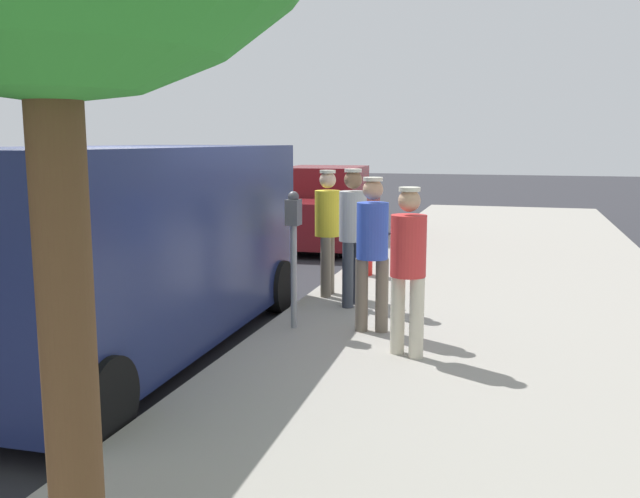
{
  "coord_description": "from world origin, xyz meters",
  "views": [
    {
      "loc": [
        3.68,
        -6.37,
        2.21
      ],
      "look_at": [
        1.65,
        0.67,
        1.05
      ],
      "focal_mm": 38.53,
      "sensor_mm": 36.0,
      "label": 1
    }
  ],
  "objects_px": {
    "parked_sedan_ahead": "(323,209)",
    "pedestrian_in_gray": "(353,228)",
    "pedestrian_in_yellow": "(328,224)",
    "pedestrian_in_red": "(408,261)",
    "parked_van": "(126,245)",
    "parking_meter_near": "(294,236)",
    "pedestrian_in_blue": "(372,244)",
    "fire_hydrant": "(365,248)"
  },
  "relations": [
    {
      "from": "pedestrian_in_gray",
      "to": "pedestrian_in_red",
      "type": "distance_m",
      "value": 2.08
    },
    {
      "from": "fire_hydrant",
      "to": "pedestrian_in_yellow",
      "type": "bearing_deg",
      "value": -96.73
    },
    {
      "from": "pedestrian_in_blue",
      "to": "pedestrian_in_red",
      "type": "xyz_separation_m",
      "value": [
        0.5,
        -0.74,
        -0.03
      ]
    },
    {
      "from": "fire_hydrant",
      "to": "pedestrian_in_blue",
      "type": "bearing_deg",
      "value": -76.28
    },
    {
      "from": "parking_meter_near",
      "to": "fire_hydrant",
      "type": "xyz_separation_m",
      "value": [
        0.1,
        3.19,
        -0.61
      ]
    },
    {
      "from": "pedestrian_in_blue",
      "to": "pedestrian_in_yellow",
      "type": "relative_size",
      "value": 1.0
    },
    {
      "from": "pedestrian_in_gray",
      "to": "pedestrian_in_blue",
      "type": "distance_m",
      "value": 1.19
    },
    {
      "from": "parked_van",
      "to": "fire_hydrant",
      "type": "height_order",
      "value": "parked_van"
    },
    {
      "from": "pedestrian_in_yellow",
      "to": "fire_hydrant",
      "type": "relative_size",
      "value": 1.95
    },
    {
      "from": "parking_meter_near",
      "to": "pedestrian_in_gray",
      "type": "relative_size",
      "value": 0.89
    },
    {
      "from": "parking_meter_near",
      "to": "parked_sedan_ahead",
      "type": "bearing_deg",
      "value": 103.3
    },
    {
      "from": "parked_van",
      "to": "parked_sedan_ahead",
      "type": "xyz_separation_m",
      "value": [
        -0.2,
        8.1,
        -0.41
      ]
    },
    {
      "from": "parking_meter_near",
      "to": "parked_sedan_ahead",
      "type": "distance_m",
      "value": 7.4
    },
    {
      "from": "pedestrian_in_gray",
      "to": "parked_van",
      "type": "relative_size",
      "value": 0.33
    },
    {
      "from": "pedestrian_in_red",
      "to": "fire_hydrant",
      "type": "xyz_separation_m",
      "value": [
        -1.26,
        3.84,
        -0.51
      ]
    },
    {
      "from": "pedestrian_in_blue",
      "to": "parked_van",
      "type": "xyz_separation_m",
      "value": [
        -2.36,
        -1.01,
        0.05
      ]
    },
    {
      "from": "pedestrian_in_yellow",
      "to": "pedestrian_in_gray",
      "type": "bearing_deg",
      "value": -46.88
    },
    {
      "from": "parked_sedan_ahead",
      "to": "pedestrian_in_gray",
      "type": "bearing_deg",
      "value": -70.87
    },
    {
      "from": "pedestrian_in_yellow",
      "to": "parked_sedan_ahead",
      "type": "bearing_deg",
      "value": 106.39
    },
    {
      "from": "pedestrian_in_gray",
      "to": "fire_hydrant",
      "type": "distance_m",
      "value": 2.1
    },
    {
      "from": "pedestrian_in_red",
      "to": "fire_hydrant",
      "type": "relative_size",
      "value": 1.9
    },
    {
      "from": "pedestrian_in_blue",
      "to": "parked_sedan_ahead",
      "type": "distance_m",
      "value": 7.54
    },
    {
      "from": "pedestrian_in_blue",
      "to": "parked_van",
      "type": "bearing_deg",
      "value": -156.7
    },
    {
      "from": "pedestrian_in_blue",
      "to": "fire_hydrant",
      "type": "relative_size",
      "value": 1.95
    },
    {
      "from": "fire_hydrant",
      "to": "pedestrian_in_red",
      "type": "bearing_deg",
      "value": -71.86
    },
    {
      "from": "parking_meter_near",
      "to": "pedestrian_in_red",
      "type": "xyz_separation_m",
      "value": [
        1.36,
        -0.65,
        -0.1
      ]
    },
    {
      "from": "parked_van",
      "to": "fire_hydrant",
      "type": "bearing_deg",
      "value": 68.74
    },
    {
      "from": "pedestrian_in_red",
      "to": "pedestrian_in_gray",
      "type": "bearing_deg",
      "value": 118.07
    },
    {
      "from": "pedestrian_in_blue",
      "to": "pedestrian_in_gray",
      "type": "bearing_deg",
      "value": 113.54
    },
    {
      "from": "parking_meter_near",
      "to": "parked_van",
      "type": "xyz_separation_m",
      "value": [
        -1.5,
        -0.92,
        -0.03
      ]
    },
    {
      "from": "parked_sedan_ahead",
      "to": "fire_hydrant",
      "type": "xyz_separation_m",
      "value": [
        1.8,
        -3.99,
        -0.18
      ]
    },
    {
      "from": "pedestrian_in_blue",
      "to": "pedestrian_in_yellow",
      "type": "height_order",
      "value": "same"
    },
    {
      "from": "parked_van",
      "to": "parked_sedan_ahead",
      "type": "relative_size",
      "value": 1.17
    },
    {
      "from": "parked_van",
      "to": "pedestrian_in_red",
      "type": "bearing_deg",
      "value": 5.45
    },
    {
      "from": "parked_sedan_ahead",
      "to": "fire_hydrant",
      "type": "bearing_deg",
      "value": -65.74
    },
    {
      "from": "pedestrian_in_blue",
      "to": "parked_van",
      "type": "distance_m",
      "value": 2.57
    },
    {
      "from": "pedestrian_in_blue",
      "to": "pedestrian_in_red",
      "type": "distance_m",
      "value": 0.9
    },
    {
      "from": "pedestrian_in_yellow",
      "to": "fire_hydrant",
      "type": "bearing_deg",
      "value": 83.27
    },
    {
      "from": "pedestrian_in_red",
      "to": "parked_van",
      "type": "xyz_separation_m",
      "value": [
        -2.86,
        -0.27,
        0.08
      ]
    },
    {
      "from": "pedestrian_in_blue",
      "to": "fire_hydrant",
      "type": "xyz_separation_m",
      "value": [
        -0.76,
        3.1,
        -0.54
      ]
    },
    {
      "from": "pedestrian_in_red",
      "to": "pedestrian_in_yellow",
      "type": "bearing_deg",
      "value": 121.73
    },
    {
      "from": "parked_sedan_ahead",
      "to": "fire_hydrant",
      "type": "height_order",
      "value": "parked_sedan_ahead"
    }
  ]
}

